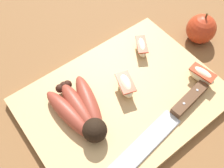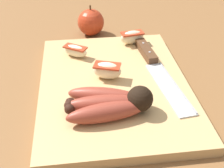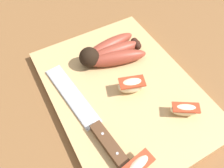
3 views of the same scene
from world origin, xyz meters
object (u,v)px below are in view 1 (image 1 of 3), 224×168
apple_wedge_near (125,85)px  whole_apple (201,29)px  apple_wedge_far (201,75)px  banana_bunch (81,111)px  apple_wedge_middle (141,47)px  chefs_knife (175,114)px

apple_wedge_near → whole_apple: size_ratio=0.76×
apple_wedge_far → banana_bunch: bearing=-18.5°
apple_wedge_middle → apple_wedge_far: 0.15m
chefs_knife → apple_wedge_near: bearing=-69.5°
apple_wedge_far → apple_wedge_near: bearing=-28.4°
chefs_knife → apple_wedge_middle: (-0.06, -0.17, 0.01)m
apple_wedge_near → apple_wedge_far: 0.17m
chefs_knife → apple_wedge_far: size_ratio=4.49×
banana_bunch → chefs_knife: (-0.15, 0.11, -0.01)m
apple_wedge_near → banana_bunch: bearing=-3.1°
apple_wedge_middle → whole_apple: (-0.15, 0.05, 0.00)m
apple_wedge_far → whole_apple: (-0.11, -0.09, -0.00)m
apple_wedge_near → apple_wedge_far: size_ratio=1.02×
chefs_knife → banana_bunch: bearing=-37.6°
chefs_knife → apple_wedge_middle: size_ratio=4.65×
chefs_knife → apple_wedge_near: size_ratio=4.39×
whole_apple → banana_bunch: bearing=1.7°
apple_wedge_near → apple_wedge_middle: size_ratio=1.06×
banana_bunch → apple_wedge_far: banana_bunch is taller
apple_wedge_middle → whole_apple: whole_apple is taller
apple_wedge_middle → whole_apple: 0.16m
whole_apple → chefs_knife: bearing=30.2°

